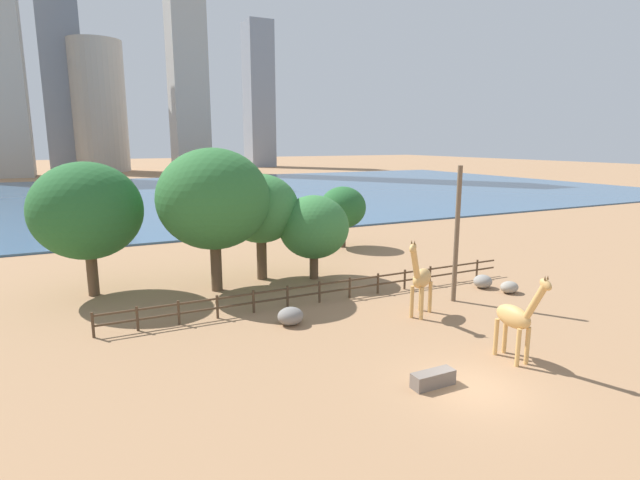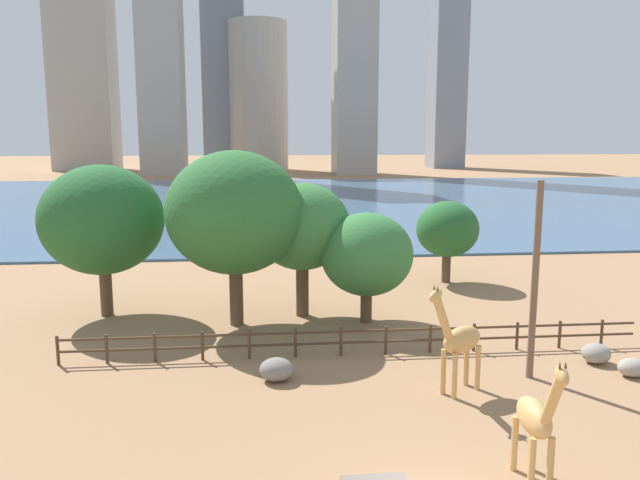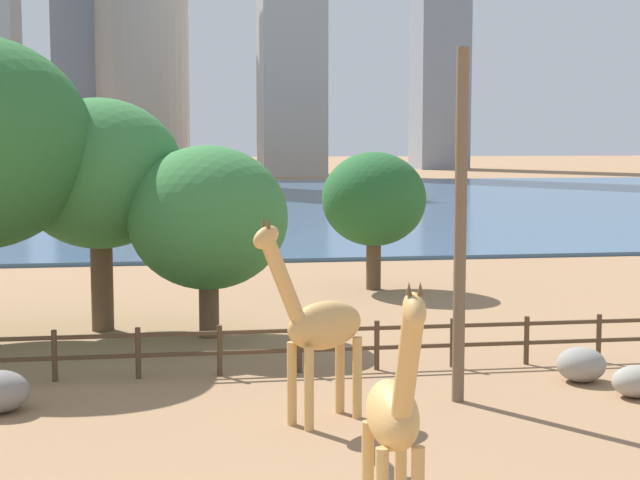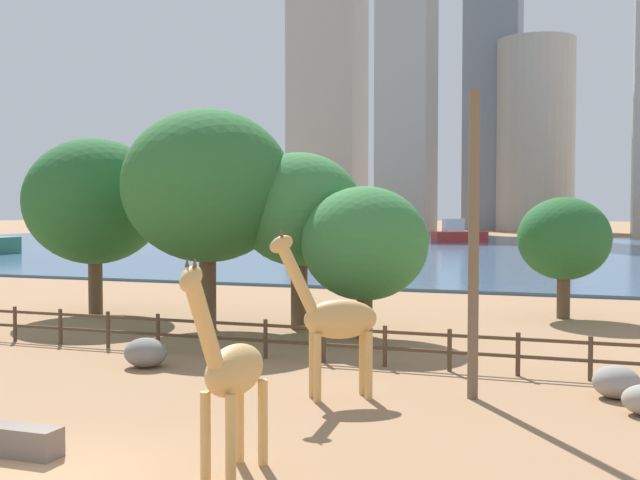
{
  "view_description": "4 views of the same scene",
  "coord_description": "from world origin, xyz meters",
  "px_view_note": "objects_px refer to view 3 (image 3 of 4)",
  "views": [
    {
      "loc": [
        -13.21,
        -13.41,
        9.4
      ],
      "look_at": [
        -1.13,
        11.15,
        3.97
      ],
      "focal_mm": 28.0,
      "sensor_mm": 36.0,
      "label": 1
    },
    {
      "loc": [
        -4.25,
        -14.49,
        9.81
      ],
      "look_at": [
        -1.78,
        11.05,
        5.44
      ],
      "focal_mm": 35.0,
      "sensor_mm": 36.0,
      "label": 2
    },
    {
      "loc": [
        0.1,
        -12.57,
        6.07
      ],
      "look_at": [
        3.93,
        12.3,
        3.4
      ],
      "focal_mm": 55.0,
      "sensor_mm": 36.0,
      "label": 3
    },
    {
      "loc": [
        9.82,
        -12.23,
        5.03
      ],
      "look_at": [
        -3.26,
        24.43,
        3.41
      ],
      "focal_mm": 45.0,
      "sensor_mm": 36.0,
      "label": 4
    }
  ],
  "objects_px": {
    "boulder_near_fence": "(637,382)",
    "tree_center_broad": "(374,200)",
    "utility_pole": "(460,227)",
    "tree_left_small": "(208,218)",
    "boat_sailboat": "(84,181)",
    "giraffe_tall": "(394,417)",
    "tree_right_small": "(100,175)",
    "giraffe_companion": "(319,326)",
    "boulder_small": "(581,365)"
  },
  "relations": [
    {
      "from": "giraffe_companion",
      "to": "boulder_near_fence",
      "type": "height_order",
      "value": "giraffe_companion"
    },
    {
      "from": "boulder_near_fence",
      "to": "tree_center_broad",
      "type": "distance_m",
      "value": 17.36
    },
    {
      "from": "giraffe_companion",
      "to": "tree_right_small",
      "type": "relative_size",
      "value": 0.61
    },
    {
      "from": "giraffe_tall",
      "to": "giraffe_companion",
      "type": "height_order",
      "value": "giraffe_companion"
    },
    {
      "from": "tree_center_broad",
      "to": "tree_left_small",
      "type": "xyz_separation_m",
      "value": [
        -6.85,
        -8.37,
        0.05
      ]
    },
    {
      "from": "boulder_small",
      "to": "boulder_near_fence",
      "type": "bearing_deg",
      "value": -66.6
    },
    {
      "from": "boulder_near_fence",
      "to": "tree_center_broad",
      "type": "relative_size",
      "value": 0.22
    },
    {
      "from": "giraffe_tall",
      "to": "giraffe_companion",
      "type": "relative_size",
      "value": 0.94
    },
    {
      "from": "giraffe_companion",
      "to": "boat_sailboat",
      "type": "xyz_separation_m",
      "value": [
        -12.22,
        89.04,
        -0.82
      ]
    },
    {
      "from": "boulder_near_fence",
      "to": "tree_right_small",
      "type": "height_order",
      "value": "tree_right_small"
    },
    {
      "from": "boulder_near_fence",
      "to": "boulder_small",
      "type": "height_order",
      "value": "boulder_small"
    },
    {
      "from": "tree_right_small",
      "to": "tree_left_small",
      "type": "bearing_deg",
      "value": -25.17
    },
    {
      "from": "boulder_small",
      "to": "tree_right_small",
      "type": "xyz_separation_m",
      "value": [
        -12.18,
        8.42,
        4.46
      ]
    },
    {
      "from": "giraffe_tall",
      "to": "tree_left_small",
      "type": "distance_m",
      "value": 16.03
    },
    {
      "from": "boulder_near_fence",
      "to": "tree_left_small",
      "type": "distance_m",
      "value": 13.21
    },
    {
      "from": "giraffe_companion",
      "to": "utility_pole",
      "type": "height_order",
      "value": "utility_pole"
    },
    {
      "from": "boat_sailboat",
      "to": "tree_center_broad",
      "type": "bearing_deg",
      "value": -106.93
    },
    {
      "from": "utility_pole",
      "to": "boulder_small",
      "type": "distance_m",
      "value": 5.21
    },
    {
      "from": "giraffe_tall",
      "to": "utility_pole",
      "type": "relative_size",
      "value": 0.52
    },
    {
      "from": "utility_pole",
      "to": "tree_left_small",
      "type": "relative_size",
      "value": 1.38
    },
    {
      "from": "tree_center_broad",
      "to": "utility_pole",
      "type": "bearing_deg",
      "value": -95.14
    },
    {
      "from": "boulder_near_fence",
      "to": "tree_left_small",
      "type": "relative_size",
      "value": 0.2
    },
    {
      "from": "tree_left_small",
      "to": "boulder_small",
      "type": "bearing_deg",
      "value": -37.69
    },
    {
      "from": "giraffe_companion",
      "to": "boulder_near_fence",
      "type": "relative_size",
      "value": 3.75
    },
    {
      "from": "tree_left_small",
      "to": "giraffe_companion",
      "type": "bearing_deg",
      "value": -78.3
    },
    {
      "from": "boulder_small",
      "to": "tree_center_broad",
      "type": "xyz_separation_m",
      "value": [
        -2.06,
        15.26,
        3.15
      ]
    },
    {
      "from": "boulder_near_fence",
      "to": "tree_right_small",
      "type": "relative_size",
      "value": 0.16
    },
    {
      "from": "boulder_near_fence",
      "to": "giraffe_tall",
      "type": "bearing_deg",
      "value": -135.75
    },
    {
      "from": "tree_right_small",
      "to": "boat_sailboat",
      "type": "bearing_deg",
      "value": 95.13
    },
    {
      "from": "boulder_near_fence",
      "to": "utility_pole",
      "type": "bearing_deg",
      "value": 175.84
    },
    {
      "from": "tree_right_small",
      "to": "tree_center_broad",
      "type": "bearing_deg",
      "value": 34.05
    },
    {
      "from": "boulder_small",
      "to": "boat_sailboat",
      "type": "bearing_deg",
      "value": 102.5
    },
    {
      "from": "utility_pole",
      "to": "tree_left_small",
      "type": "xyz_separation_m",
      "value": [
        -5.36,
        8.17,
        -0.4
      ]
    },
    {
      "from": "tree_right_small",
      "to": "boat_sailboat",
      "type": "distance_m",
      "value": 78.53
    },
    {
      "from": "tree_right_small",
      "to": "boulder_near_fence",
      "type": "bearing_deg",
      "value": -37.88
    },
    {
      "from": "giraffe_tall",
      "to": "utility_pole",
      "type": "xyz_separation_m",
      "value": [
        3.29,
        7.64,
        2.04
      ]
    },
    {
      "from": "giraffe_companion",
      "to": "tree_center_broad",
      "type": "distance_m",
      "value": 18.47
    },
    {
      "from": "boulder_near_fence",
      "to": "boulder_small",
      "type": "xyz_separation_m",
      "value": [
        -0.69,
        1.59,
        0.06
      ]
    },
    {
      "from": "boulder_near_fence",
      "to": "tree_right_small",
      "type": "distance_m",
      "value": 16.91
    },
    {
      "from": "giraffe_companion",
      "to": "utility_pole",
      "type": "relative_size",
      "value": 0.55
    },
    {
      "from": "utility_pole",
      "to": "boulder_near_fence",
      "type": "xyz_separation_m",
      "value": [
        4.24,
        -0.31,
        -3.65
      ]
    },
    {
      "from": "tree_left_small",
      "to": "boat_sailboat",
      "type": "xyz_separation_m",
      "value": [
        -10.28,
        79.66,
        -2.35
      ]
    },
    {
      "from": "utility_pole",
      "to": "boulder_near_fence",
      "type": "distance_m",
      "value": 5.6
    },
    {
      "from": "giraffe_companion",
      "to": "tree_right_small",
      "type": "bearing_deg",
      "value": -97.21
    },
    {
      "from": "giraffe_companion",
      "to": "tree_left_small",
      "type": "relative_size",
      "value": 0.77
    },
    {
      "from": "boulder_near_fence",
      "to": "tree_center_broad",
      "type": "height_order",
      "value": "tree_center_broad"
    },
    {
      "from": "boulder_near_fence",
      "to": "boat_sailboat",
      "type": "height_order",
      "value": "boat_sailboat"
    },
    {
      "from": "giraffe_tall",
      "to": "tree_left_small",
      "type": "relative_size",
      "value": 0.72
    },
    {
      "from": "utility_pole",
      "to": "boulder_small",
      "type": "height_order",
      "value": "utility_pole"
    },
    {
      "from": "boulder_small",
      "to": "tree_left_small",
      "type": "xyz_separation_m",
      "value": [
        -8.91,
        6.89,
        3.2
      ]
    }
  ]
}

